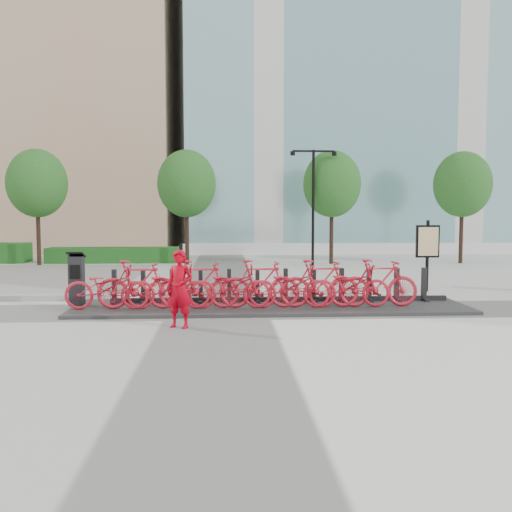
{
  "coord_description": "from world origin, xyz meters",
  "views": [
    {
      "loc": [
        0.17,
        -13.52,
        2.39
      ],
      "look_at": [
        1.0,
        1.5,
        1.2
      ],
      "focal_mm": 40.0,
      "sensor_mm": 36.0,
      "label": 1
    }
  ],
  "objects": [
    {
      "name": "worker_red",
      "position": [
        -0.75,
        -1.91,
        0.8
      ],
      "size": [
        0.69,
        0.58,
        1.6
      ],
      "primitive_type": "imported",
      "rotation": [
        0.0,
        0.0,
        -0.4
      ],
      "color": "#B10011",
      "rests_on": "ground"
    },
    {
      "name": "bike_9",
      "position": [
        3.88,
        -0.05,
        0.66
      ],
      "size": [
        1.91,
        0.54,
        1.15
      ],
      "primitive_type": "imported",
      "rotation": [
        0.0,
        0.0,
        1.57
      ],
      "color": "red",
      "rests_on": "dock_pad"
    },
    {
      "name": "bike_5",
      "position": [
        1.0,
        -0.05,
        0.66
      ],
      "size": [
        1.91,
        0.54,
        1.15
      ],
      "primitive_type": "imported",
      "rotation": [
        0.0,
        0.0,
        1.57
      ],
      "color": "red",
      "rests_on": "dock_pad"
    },
    {
      "name": "bike_4",
      "position": [
        0.28,
        -0.05,
        0.6
      ],
      "size": [
        1.97,
        0.69,
        1.04
      ],
      "primitive_type": "imported",
      "rotation": [
        0.0,
        0.0,
        1.57
      ],
      "color": "red",
      "rests_on": "dock_pad"
    },
    {
      "name": "bike_1",
      "position": [
        -1.88,
        -0.05,
        0.66
      ],
      "size": [
        1.91,
        0.54,
        1.15
      ],
      "primitive_type": "imported",
      "rotation": [
        0.0,
        0.0,
        1.57
      ],
      "color": "red",
      "rests_on": "dock_pad"
    },
    {
      "name": "dock_pad",
      "position": [
        1.3,
        0.3,
        0.04
      ],
      "size": [
        9.6,
        2.4,
        0.08
      ],
      "primitive_type": "cube",
      "color": "#2F2F2F",
      "rests_on": "ground"
    },
    {
      "name": "bike_6",
      "position": [
        1.72,
        -0.05,
        0.6
      ],
      "size": [
        1.97,
        0.69,
        1.04
      ],
      "primitive_type": "imported",
      "rotation": [
        0.0,
        0.0,
        1.57
      ],
      "color": "red",
      "rests_on": "dock_pad"
    },
    {
      "name": "kiosk",
      "position": [
        -3.45,
        0.56,
        0.72
      ],
      "size": [
        0.41,
        0.35,
        1.32
      ],
      "rotation": [
        0.0,
        0.0,
        -0.03
      ],
      "color": "black",
      "rests_on": "dock_pad"
    },
    {
      "name": "streetlamp",
      "position": [
        4.0,
        11.0,
        3.13
      ],
      "size": [
        2.0,
        0.2,
        5.0
      ],
      "color": "black",
      "rests_on": "ground"
    },
    {
      "name": "ground",
      "position": [
        0.0,
        0.0,
        0.0
      ],
      "size": [
        120.0,
        120.0,
        0.0
      ],
      "primitive_type": "plane",
      "color": "silver"
    },
    {
      "name": "bike_7",
      "position": [
        2.44,
        -0.05,
        0.66
      ],
      "size": [
        1.91,
        0.54,
        1.15
      ],
      "primitive_type": "imported",
      "rotation": [
        0.0,
        0.0,
        1.57
      ],
      "color": "red",
      "rests_on": "dock_pad"
    },
    {
      "name": "dock_rail_posts",
      "position": [
        1.36,
        0.77,
        0.51
      ],
      "size": [
        8.02,
        0.5,
        0.85
      ],
      "primitive_type": null,
      "color": "black",
      "rests_on": "dock_pad"
    },
    {
      "name": "glass_building",
      "position": [
        14.0,
        26.0,
        12.0
      ],
      "size": [
        32.0,
        16.0,
        24.0
      ],
      "primitive_type": "cube",
      "color": "#34636E",
      "rests_on": "ground"
    },
    {
      "name": "tree_0",
      "position": [
        -8.0,
        12.0,
        3.59
      ],
      "size": [
        2.6,
        2.6,
        5.1
      ],
      "color": "#352116",
      "rests_on": "ground"
    },
    {
      "name": "tree_3",
      "position": [
        11.0,
        12.0,
        3.59
      ],
      "size": [
        2.6,
        2.6,
        5.1
      ],
      "color": "#352116",
      "rests_on": "ground"
    },
    {
      "name": "tree_2",
      "position": [
        5.0,
        12.0,
        3.59
      ],
      "size": [
        2.6,
        2.6,
        5.1
      ],
      "color": "#352116",
      "rests_on": "ground"
    },
    {
      "name": "bike_2",
      "position": [
        -1.16,
        -0.05,
        0.6
      ],
      "size": [
        1.97,
        0.69,
        1.04
      ],
      "primitive_type": "imported",
      "rotation": [
        0.0,
        0.0,
        1.57
      ],
      "color": "red",
      "rests_on": "dock_pad"
    },
    {
      "name": "bike_8",
      "position": [
        3.16,
        -0.05,
        0.6
      ],
      "size": [
        1.97,
        0.69,
        1.04
      ],
      "primitive_type": "imported",
      "rotation": [
        0.0,
        0.0,
        1.57
      ],
      "color": "red",
      "rests_on": "dock_pad"
    },
    {
      "name": "tree_1",
      "position": [
        -1.5,
        12.0,
        3.59
      ],
      "size": [
        2.6,
        2.6,
        5.1
      ],
      "color": "#352116",
      "rests_on": "ground"
    },
    {
      "name": "bike_0",
      "position": [
        -2.6,
        -0.05,
        0.6
      ],
      "size": [
        1.97,
        0.69,
        1.04
      ],
      "primitive_type": "imported",
      "rotation": [
        0.0,
        0.0,
        1.57
      ],
      "color": "red",
      "rests_on": "dock_pad"
    },
    {
      "name": "hedge_b",
      "position": [
        -5.0,
        13.2,
        0.35
      ],
      "size": [
        6.0,
        1.2,
        0.7
      ],
      "primitive_type": "cube",
      "color": "#155B1A",
      "rests_on": "ground"
    },
    {
      "name": "map_sign",
      "position": [
        6.19,
        3.04,
        1.4
      ],
      "size": [
        0.69,
        0.12,
        2.12
      ],
      "rotation": [
        0.0,
        0.0,
        0.01
      ],
      "color": "black",
      "rests_on": "ground"
    },
    {
      "name": "bike_3",
      "position": [
        -0.44,
        -0.05,
        0.66
      ],
      "size": [
        1.91,
        0.54,
        1.15
      ],
      "primitive_type": "imported",
      "rotation": [
        0.0,
        0.0,
        1.57
      ],
      "color": "red",
      "rests_on": "dock_pad"
    }
  ]
}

